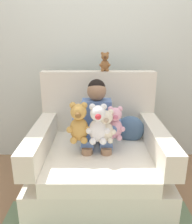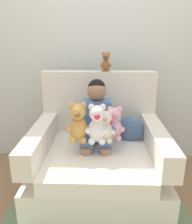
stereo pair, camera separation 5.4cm
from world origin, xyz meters
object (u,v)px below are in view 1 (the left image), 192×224
Objects in this scene: plush_white at (97,125)px; plush_brown_on_backrest at (104,62)px; plush_cream at (105,127)px; plush_pink at (114,124)px; throw_pillow at (130,129)px; armchair at (98,159)px; plush_honey at (78,123)px; seated_child at (96,122)px.

plush_brown_on_backrest is (0.07, 0.54, 0.44)m from plush_white.
plush_cream is at bearing 3.59° from plush_white.
plush_pink is at bearing -93.26° from plush_brown_on_backrest.
plush_cream reaches higher than throw_pillow.
throw_pillow is (0.30, 0.14, 0.23)m from armchair.
plush_honey is 1.02× the size of plush_white.
armchair is at bearing -111.00° from plush_brown_on_backrest.
seated_child is 2.99× the size of plush_cream.
plush_pink is 0.66m from plush_brown_on_backrest.
plush_honey is 1.21× the size of plush_cream.
plush_white is 0.46m from throw_pillow.
plush_white is 0.07m from plush_cream.
seated_child is at bearing 154.08° from plush_pink.
plush_cream is 0.70m from plush_brown_on_backrest.
plush_cream is 0.40m from throw_pillow.
plush_pink is at bearing -36.31° from seated_child.
plush_pink is at bearing -126.39° from throw_pillow.
plush_white is (-0.01, -0.15, 0.39)m from armchair.
plush_honey is at bearing -125.70° from seated_child.
armchair is 6.08× the size of plush_brown_on_backrest.
plush_pink is at bearing 18.05° from plush_honey.
plush_cream is at bearing -102.45° from plush_brown_on_backrest.
armchair is at bearing -154.57° from throw_pillow.
armchair is at bearing -63.75° from seated_child.
seated_child is (-0.02, 0.04, 0.34)m from armchair.
throw_pillow is at bearing -57.44° from plush_brown_on_backrest.
plush_white reaches higher than throw_pillow.
plush_brown_on_backrest reaches higher than armchair.
seated_child is 3.17× the size of throw_pillow.
throw_pillow is (0.25, 0.28, -0.14)m from plush_cream.
plush_cream is (0.06, -0.14, 0.37)m from armchair.
plush_white is 1.25× the size of throw_pillow.
throw_pillow is at bearing 67.54° from plush_pink.
armchair is at bearing 80.16° from plush_white.
plush_honey is at bearing -167.75° from plush_cream.
armchair is 4.33× the size of throw_pillow.
plush_honey is 1.28× the size of throw_pillow.
plush_cream is (-0.08, -0.06, -0.00)m from plush_pink.
throw_pillow is (0.32, 0.10, -0.11)m from seated_child.
plush_white is at bearing 1.92° from plush_honey.
plush_brown_on_backrest is (0.06, 0.39, 0.83)m from armchair.
plush_honey is (-0.14, -0.18, 0.05)m from seated_child.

